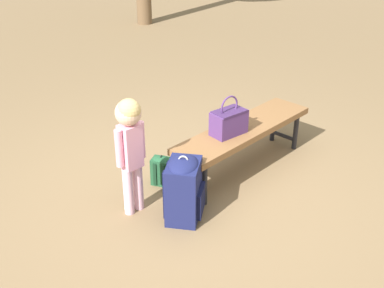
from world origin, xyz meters
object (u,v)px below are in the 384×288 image
Objects in this scene: child_standing at (130,139)px; backpack_small at (162,169)px; handbag at (229,121)px; backpack_large at (184,187)px; park_bench at (244,132)px.

child_standing is 3.43× the size of backpack_small.
child_standing is (0.98, 0.05, 0.10)m from handbag.
backpack_small is at bearing -147.24° from child_standing.
handbag is 0.81m from backpack_large.
child_standing reaches higher than handbag.
handbag is 0.64× the size of backpack_large.
backpack_large reaches higher than backpack_small.
park_bench is 0.28m from handbag.
child_standing is 0.71m from backpack_small.
child_standing is at bearing 2.90° from handbag.
child_standing reaches higher than park_bench.
handbag reaches higher than backpack_large.
backpack_large is 1.95× the size of backpack_small.
child_standing is at bearing 32.76° from backpack_small.
backpack_large is (-0.31, 0.29, -0.39)m from child_standing.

